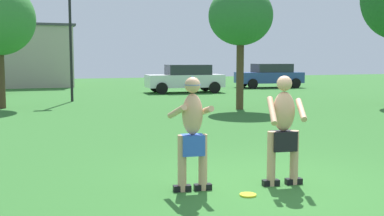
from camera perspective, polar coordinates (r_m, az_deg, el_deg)
The scene contains 8 objects.
ground_plane at distance 7.46m, azimuth 9.55°, elevation -9.23°, with size 80.00×80.00×0.00m, color #2D6628.
player_with_cap at distance 6.92m, azimuth 0.05°, elevation -2.51°, with size 0.58×0.64×1.69m.
player_in_black at distance 7.37m, azimuth 10.98°, elevation -2.36°, with size 0.76×0.60×1.69m.
frisbee at distance 6.90m, azimuth 6.74°, elevation -10.34°, with size 0.24×0.24×0.03m, color yellow.
car_white_mid_lot at distance 26.93m, azimuth -0.80°, elevation 3.62°, with size 4.45×2.36×1.58m.
car_blue_far_end at distance 31.92m, azimuth 9.33°, elevation 3.92°, with size 4.48×2.42×1.58m.
lamp_post at distance 22.07m, azimuth -14.46°, elevation 10.01°, with size 0.60×0.24×5.81m.
tree_left_field at distance 18.22m, azimuth 5.87°, elevation 10.89°, with size 2.43×2.43×4.66m.
Camera 1 is at (-3.68, -6.19, 1.95)m, focal length 44.33 mm.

